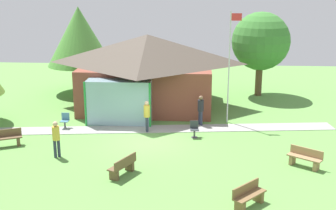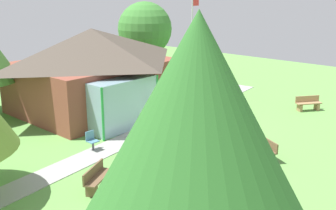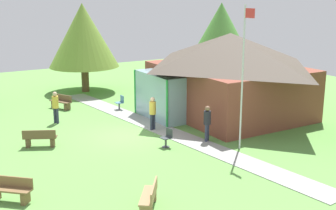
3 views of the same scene
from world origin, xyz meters
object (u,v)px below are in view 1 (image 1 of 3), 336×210
at_px(bench_front_center, 123,166).
at_px(bench_mid_left, 6,139).
at_px(pavilion, 147,70).
at_px(bench_lawn_far_right, 305,158).
at_px(bench_front_right, 248,196).
at_px(visitor_on_path, 147,114).
at_px(visitor_near_flagpole, 201,108).
at_px(tree_behind_pavilion_left, 79,36).
at_px(flagpole, 230,63).
at_px(patio_chair_lawn_spare, 194,130).
at_px(tree_behind_pavilion_right, 261,41).
at_px(visitor_strolling_lawn, 56,136).
at_px(patio_chair_west, 65,121).

distance_m(bench_front_center, bench_mid_left, 7.02).
height_order(pavilion, bench_lawn_far_right, pavilion).
bearing_deg(bench_front_right, visitor_on_path, -107.29).
height_order(visitor_near_flagpole, tree_behind_pavilion_left, tree_behind_pavilion_left).
height_order(bench_front_right, bench_mid_left, same).
bearing_deg(bench_lawn_far_right, pavilion, -13.43).
relative_size(pavilion, visitor_on_path, 5.23).
bearing_deg(pavilion, flagpole, -31.68).
bearing_deg(bench_front_right, patio_chair_lawn_spare, -121.70).
relative_size(flagpole, visitor_near_flagpole, 3.67).
xyz_separation_m(bench_front_right, tree_behind_pavilion_right, (2.47, 16.66, 3.47)).
bearing_deg(tree_behind_pavilion_left, tree_behind_pavilion_right, -0.33).
xyz_separation_m(bench_lawn_far_right, visitor_strolling_lawn, (-11.24, 0.36, 0.62)).
relative_size(bench_front_center, patio_chair_lawn_spare, 1.79).
height_order(bench_lawn_far_right, tree_behind_pavilion_left, tree_behind_pavilion_left).
distance_m(visitor_strolling_lawn, visitor_on_path, 5.41).
relative_size(bench_front_right, tree_behind_pavilion_right, 0.24).
relative_size(pavilion, bench_lawn_far_right, 6.18).
bearing_deg(pavilion, patio_chair_lawn_spare, -61.68).
distance_m(visitor_near_flagpole, tree_behind_pavilion_right, 8.89).
height_order(visitor_strolling_lawn, visitor_on_path, same).
relative_size(bench_lawn_far_right, tree_behind_pavilion_right, 0.25).
bearing_deg(tree_behind_pavilion_left, visitor_near_flagpole, -40.21).
bearing_deg(patio_chair_lawn_spare, bench_front_right, 99.40).
bearing_deg(visitor_near_flagpole, bench_lawn_far_right, 7.04).
bearing_deg(tree_behind_pavilion_right, bench_front_center, -117.49).
bearing_deg(tree_behind_pavilion_right, visitor_on_path, -129.29).
bearing_deg(bench_mid_left, patio_chair_west, -150.52).
bearing_deg(tree_behind_pavilion_left, bench_front_center, -69.23).
relative_size(visitor_near_flagpole, visitor_strolling_lawn, 1.00).
distance_m(pavilion, bench_mid_left, 10.15).
distance_m(flagpole, bench_mid_left, 12.53).
bearing_deg(pavilion, bench_lawn_far_right, -49.45).
xyz_separation_m(bench_front_center, patio_chair_lawn_spare, (2.95, 5.00, 0.01)).
relative_size(visitor_near_flagpole, tree_behind_pavilion_left, 0.28).
relative_size(pavilion, tree_behind_pavilion_right, 1.53).
bearing_deg(tree_behind_pavilion_left, flagpole, -32.90).
xyz_separation_m(pavilion, visitor_near_flagpole, (3.48, -3.83, -1.42)).
height_order(pavilion, flagpole, flagpole).
bearing_deg(pavilion, bench_front_right, -68.53).
distance_m(bench_front_center, tree_behind_pavilion_right, 16.51).
distance_m(flagpole, bench_front_center, 9.63).
height_order(bench_front_center, visitor_on_path, visitor_on_path).
bearing_deg(visitor_strolling_lawn, bench_mid_left, 124.44).
bearing_deg(tree_behind_pavilion_left, visitor_on_path, -56.19).
bearing_deg(bench_front_center, patio_chair_lawn_spare, -3.79).
bearing_deg(tree_behind_pavilion_right, bench_mid_left, -140.65).
relative_size(flagpole, visitor_strolling_lawn, 3.67).
distance_m(pavilion, tree_behind_pavilion_right, 8.52).
xyz_separation_m(bench_mid_left, visitor_near_flagpole, (9.61, 3.99, 0.62)).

